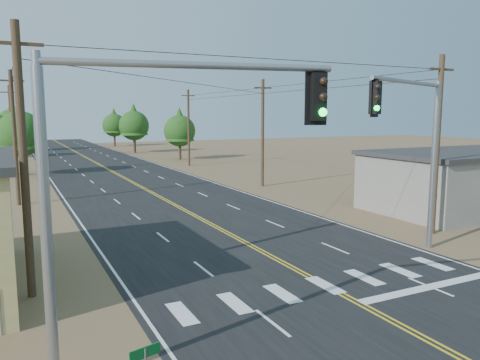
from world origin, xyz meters
TOP-DOWN VIEW (x-y plane):
  - road at (0.00, 30.00)m, footprint 15.00×200.00m
  - building_right at (19.00, 16.00)m, footprint 15.00×8.00m
  - utility_pole_left_near at (-10.50, 12.00)m, footprint 1.80×0.30m
  - utility_pole_left_mid at (-10.50, 32.00)m, footprint 1.80×0.30m
  - utility_pole_left_far at (-10.50, 52.00)m, footprint 1.80×0.30m
  - utility_pole_right_near at (10.50, 12.00)m, footprint 1.80×0.30m
  - utility_pole_right_mid at (10.50, 32.00)m, footprint 1.80×0.30m
  - utility_pole_right_far at (10.50, 52.00)m, footprint 1.80×0.30m
  - signal_mast_left at (-8.24, 4.56)m, footprint 7.09×1.75m
  - signal_mast_right at (6.08, 9.23)m, footprint 6.70×2.91m
  - tree_left_near at (-9.66, 50.89)m, footprint 5.05×5.05m
  - tree_left_far at (-10.03, 89.41)m, footprint 5.49×5.49m
  - tree_right_near at (12.26, 60.70)m, footprint 4.72×4.72m
  - tree_right_mid at (9.29, 76.71)m, footprint 5.25×5.25m
  - tree_right_far at (9.67, 95.78)m, footprint 4.91×4.91m

SIDE VIEW (x-z plane):
  - road at x=0.00m, z-range 0.00..0.02m
  - building_right at x=19.00m, z-range 0.00..4.00m
  - tree_right_near at x=12.26m, z-range 0.88..8.74m
  - tree_right_far at x=9.67m, z-range 0.91..9.09m
  - utility_pole_left_near at x=-10.50m, z-range 0.12..10.12m
  - utility_pole_left_mid at x=-10.50m, z-range 0.12..10.12m
  - utility_pole_left_far at x=-10.50m, z-range 0.12..10.12m
  - utility_pole_right_near at x=10.50m, z-range 0.12..10.12m
  - utility_pole_right_mid at x=10.50m, z-range 0.12..10.12m
  - utility_pole_right_far at x=10.50m, z-range 0.12..10.12m
  - tree_left_near at x=-9.66m, z-range 0.94..9.36m
  - tree_right_mid at x=9.29m, z-range 0.98..9.73m
  - signal_mast_left at x=-8.24m, z-range 1.47..9.62m
  - tree_left_far at x=-10.03m, z-range 1.02..10.18m
  - signal_mast_right at x=6.08m, z-range 1.49..9.86m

